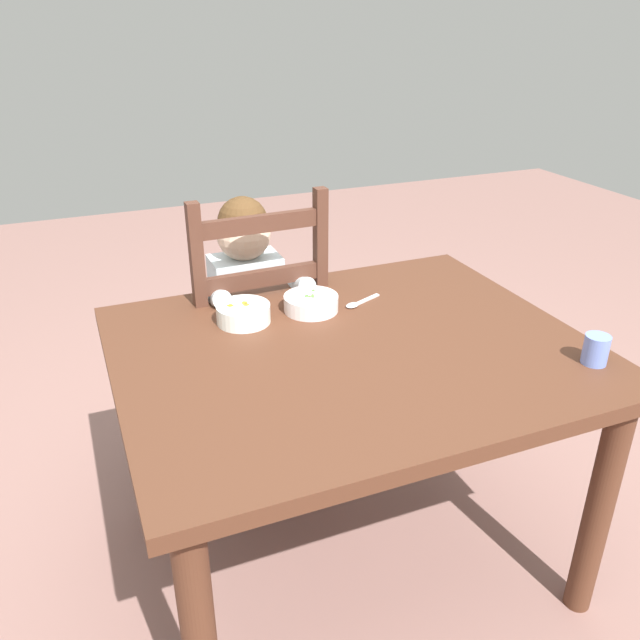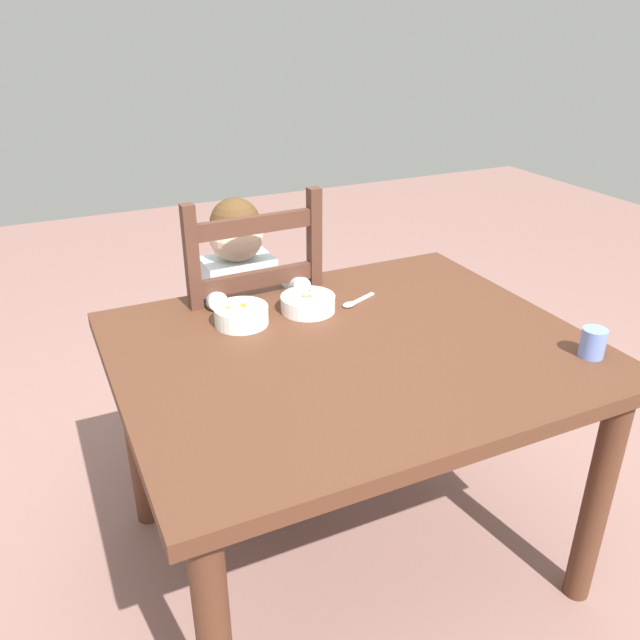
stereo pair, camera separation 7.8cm
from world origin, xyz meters
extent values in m
plane|color=#8E665E|center=(0.00, 0.00, 0.00)|extent=(8.00, 8.00, 0.00)
cube|color=#522E1E|center=(0.00, 0.00, 0.70)|extent=(1.18, 0.97, 0.04)
cylinder|color=#522E1E|center=(0.52, -0.41, 0.34)|extent=(0.07, 0.07, 0.68)
cylinder|color=#522E1E|center=(-0.52, 0.41, 0.34)|extent=(0.07, 0.07, 0.68)
cylinder|color=#522E1E|center=(0.52, 0.41, 0.34)|extent=(0.07, 0.07, 0.68)
cube|color=#502F22|center=(-0.12, 0.58, 0.45)|extent=(0.43, 0.43, 0.02)
cube|color=#502F22|center=(0.06, 0.78, 0.22)|extent=(0.04, 0.04, 0.44)
cube|color=#502F22|center=(-0.32, 0.77, 0.22)|extent=(0.04, 0.04, 0.44)
cube|color=#502F22|center=(0.08, 0.40, 0.22)|extent=(0.04, 0.04, 0.44)
cube|color=#502F22|center=(-0.30, 0.39, 0.22)|extent=(0.04, 0.04, 0.44)
cube|color=#502F22|center=(0.08, 0.40, 0.74)|extent=(0.04, 0.04, 0.56)
cube|color=#502F22|center=(-0.30, 0.39, 0.74)|extent=(0.04, 0.04, 0.56)
cube|color=#502F22|center=(-0.11, 0.39, 0.94)|extent=(0.36, 0.04, 0.05)
cube|color=#502F22|center=(-0.11, 0.39, 0.77)|extent=(0.36, 0.04, 0.05)
cube|color=silver|center=(-0.12, 0.55, 0.62)|extent=(0.22, 0.14, 0.32)
sphere|color=beige|center=(-0.12, 0.55, 0.86)|extent=(0.17, 0.17, 0.17)
sphere|color=#53371D|center=(-0.12, 0.55, 0.90)|extent=(0.16, 0.16, 0.16)
cylinder|color=#3F4C72|center=(-0.17, 0.43, 0.23)|extent=(0.07, 0.07, 0.46)
cylinder|color=#3F4C72|center=(-0.06, 0.43, 0.23)|extent=(0.07, 0.07, 0.46)
cylinder|color=silver|center=(-0.25, 0.45, 0.70)|extent=(0.06, 0.24, 0.13)
cylinder|color=silver|center=(0.01, 0.45, 0.70)|extent=(0.06, 0.24, 0.13)
cylinder|color=white|center=(-0.02, 0.23, 0.74)|extent=(0.15, 0.15, 0.05)
cylinder|color=white|center=(-0.02, 0.23, 0.72)|extent=(0.07, 0.07, 0.01)
cylinder|color=#478F32|center=(-0.02, 0.23, 0.75)|extent=(0.13, 0.13, 0.02)
sphere|color=#4C9632|center=(-0.03, 0.24, 0.76)|extent=(0.01, 0.01, 0.01)
sphere|color=green|center=(-0.03, 0.23, 0.76)|extent=(0.01, 0.01, 0.01)
sphere|color=#4C8E2C|center=(-0.01, 0.24, 0.76)|extent=(0.01, 0.01, 0.01)
sphere|color=#519C2F|center=(-0.03, 0.23, 0.76)|extent=(0.01, 0.01, 0.01)
sphere|color=#3F8D2A|center=(0.00, 0.27, 0.76)|extent=(0.01, 0.01, 0.01)
sphere|color=#3F8F2D|center=(-0.02, 0.22, 0.76)|extent=(0.01, 0.01, 0.01)
cylinder|color=white|center=(-0.22, 0.23, 0.74)|extent=(0.15, 0.15, 0.05)
cylinder|color=white|center=(-0.22, 0.23, 0.72)|extent=(0.07, 0.07, 0.01)
cylinder|color=orange|center=(-0.22, 0.23, 0.75)|extent=(0.12, 0.12, 0.03)
cube|color=orange|center=(-0.21, 0.25, 0.76)|extent=(0.02, 0.02, 0.01)
cube|color=orange|center=(-0.25, 0.24, 0.76)|extent=(0.02, 0.02, 0.01)
cube|color=orange|center=(-0.21, 0.23, 0.76)|extent=(0.02, 0.02, 0.01)
cube|color=silver|center=(0.16, 0.24, 0.72)|extent=(0.09, 0.05, 0.00)
ellipsoid|color=silver|center=(0.10, 0.21, 0.72)|extent=(0.05, 0.05, 0.01)
cylinder|color=#718DE5|center=(0.50, -0.31, 0.75)|extent=(0.06, 0.06, 0.07)
camera|label=1|loc=(-0.62, -1.31, 1.49)|focal=36.10mm
camera|label=2|loc=(-0.70, -1.28, 1.49)|focal=36.10mm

